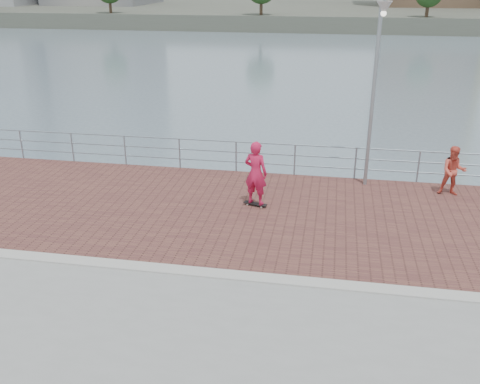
% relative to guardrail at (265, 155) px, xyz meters
% --- Properties ---
extents(water, '(400.00, 400.00, 0.00)m').
position_rel_guardrail_xyz_m(water, '(-0.00, -7.00, -2.69)').
color(water, slate).
rests_on(water, ground).
extents(brick_lane, '(40.00, 6.80, 0.02)m').
position_rel_guardrail_xyz_m(brick_lane, '(-0.00, -3.40, -0.68)').
color(brick_lane, brown).
rests_on(brick_lane, seawall).
extents(curb, '(40.00, 0.40, 0.06)m').
position_rel_guardrail_xyz_m(curb, '(-0.00, -7.00, -0.66)').
color(curb, '#B7B5AD').
rests_on(curb, seawall).
extents(far_shore, '(320.00, 95.00, 2.50)m').
position_rel_guardrail_xyz_m(far_shore, '(-0.00, 115.50, -1.44)').
color(far_shore, '#4C5142').
rests_on(far_shore, ground).
extents(guardrail, '(39.06, 0.06, 1.13)m').
position_rel_guardrail_xyz_m(guardrail, '(0.00, 0.00, 0.00)').
color(guardrail, '#8C9EA8').
rests_on(guardrail, brick_lane).
extents(street_lamp, '(0.45, 1.30, 6.13)m').
position_rel_guardrail_xyz_m(street_lamp, '(3.42, -0.95, 3.66)').
color(street_lamp, gray).
rests_on(street_lamp, brick_lane).
extents(skateboard, '(0.74, 0.37, 0.08)m').
position_rel_guardrail_xyz_m(skateboard, '(0.10, -2.91, -0.61)').
color(skateboard, black).
rests_on(skateboard, brick_lane).
extents(skateboarder, '(0.81, 0.64, 1.93)m').
position_rel_guardrail_xyz_m(skateboarder, '(0.10, -2.91, 0.38)').
color(skateboarder, '#D41C49').
rests_on(skateboarder, skateboard).
extents(bystander, '(0.80, 0.64, 1.58)m').
position_rel_guardrail_xyz_m(bystander, '(6.04, -0.95, 0.12)').
color(bystander, '#E05441').
rests_on(bystander, brick_lane).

